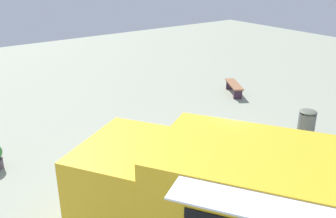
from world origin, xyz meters
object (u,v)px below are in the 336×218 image
Objects in this scene: person_customer at (120,145)px; plaza_bench at (234,86)px; planter_flowering_far at (181,134)px; trash_bin at (306,125)px; food_truck at (221,204)px.

person_customer reaches higher than plaza_bench.
planter_flowering_far is 5.41m from plaza_bench.
person_customer is 0.84× the size of trash_bin.
plaza_bench is at bearing -152.37° from planter_flowering_far.
person_customer is 0.55× the size of plaza_bench.
food_truck is at bearing 19.82° from trash_bin.
trash_bin is (-5.61, -2.02, -0.63)m from food_truck.
planter_flowering_far reaches higher than plaza_bench.
trash_bin is at bearing 151.75° from planter_flowering_far.
trash_bin reaches higher than plaza_bench.
plaza_bench is (-4.79, -2.51, -0.09)m from planter_flowering_far.
person_customer is 5.80m from trash_bin.
plaza_bench is at bearing -106.32° from trash_bin.
person_customer is at bearing -19.66° from planter_flowering_far.
food_truck is 4.50m from planter_flowering_far.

